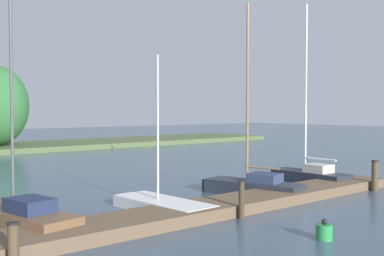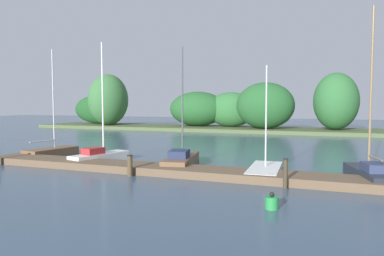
% 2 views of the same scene
% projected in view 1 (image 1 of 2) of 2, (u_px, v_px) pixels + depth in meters
% --- Properties ---
extents(dock_pier, '(24.32, 1.80, 0.35)m').
position_uv_depth(dock_pier, '(124.00, 224.00, 12.64)').
color(dock_pier, brown).
rests_on(dock_pier, ground).
extents(sailboat_2, '(1.92, 4.42, 6.11)m').
position_uv_depth(sailboat_2, '(17.00, 216.00, 12.73)').
color(sailboat_2, brown).
rests_on(sailboat_2, ground).
extents(sailboat_3, '(1.51, 3.99, 4.95)m').
position_uv_depth(sailboat_3, '(160.00, 204.00, 15.13)').
color(sailboat_3, white).
rests_on(sailboat_3, ground).
extents(sailboat_4, '(2.02, 4.11, 7.21)m').
position_uv_depth(sailboat_4, '(251.00, 185.00, 17.93)').
color(sailboat_4, '#232833').
rests_on(sailboat_4, ground).
extents(sailboat_5, '(1.24, 3.77, 7.79)m').
position_uv_depth(sailboat_5, '(308.00, 174.00, 20.68)').
color(sailboat_5, '#232833').
rests_on(sailboat_5, ground).
extents(mooring_piling_1, '(0.26, 0.26, 0.95)m').
position_uv_depth(mooring_piling_1, '(13.00, 245.00, 9.59)').
color(mooring_piling_1, '#4C3D28').
rests_on(mooring_piling_1, ground).
extents(mooring_piling_2, '(0.19, 0.19, 1.14)m').
position_uv_depth(mooring_piling_2, '(242.00, 199.00, 13.99)').
color(mooring_piling_2, '#3D3323').
rests_on(mooring_piling_2, ground).
extents(mooring_piling_3, '(0.30, 0.30, 1.21)m').
position_uv_depth(mooring_piling_3, '(375.00, 176.00, 18.81)').
color(mooring_piling_3, '#4C3D28').
rests_on(mooring_piling_3, ground).
extents(channel_buoy_1, '(0.41, 0.41, 0.52)m').
position_uv_depth(channel_buoy_1, '(324.00, 232.00, 11.75)').
color(channel_buoy_1, '#23843D').
rests_on(channel_buoy_1, ground).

